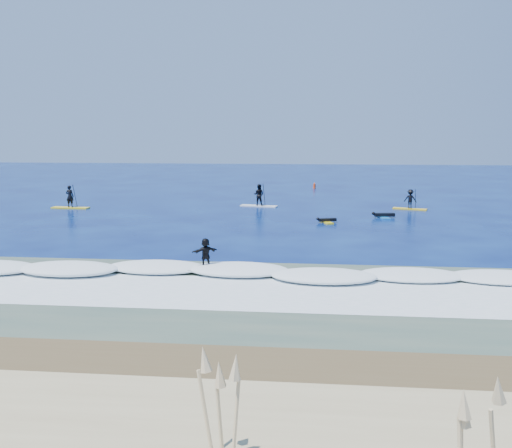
# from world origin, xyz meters

# --- Properties ---
(ground) EXTENTS (160.00, 160.00, 0.00)m
(ground) POSITION_xyz_m (0.00, 0.00, 0.00)
(ground) COLOR #030C43
(ground) RESTS_ON ground
(wet_sand_strip) EXTENTS (90.00, 5.00, 0.08)m
(wet_sand_strip) POSITION_xyz_m (0.00, -21.50, 0.00)
(wet_sand_strip) COLOR brown
(wet_sand_strip) RESTS_ON ground
(shallow_water) EXTENTS (90.00, 13.00, 0.01)m
(shallow_water) POSITION_xyz_m (0.00, -14.00, 0.01)
(shallow_water) COLOR #394E40
(shallow_water) RESTS_ON ground
(breaking_wave) EXTENTS (40.00, 6.00, 0.30)m
(breaking_wave) POSITION_xyz_m (0.00, -10.00, 0.00)
(breaking_wave) COLOR white
(breaking_wave) RESTS_ON ground
(whitewater) EXTENTS (34.00, 5.00, 0.02)m
(whitewater) POSITION_xyz_m (0.00, -13.00, 0.00)
(whitewater) COLOR silver
(whitewater) RESTS_ON ground
(dune_grass) EXTENTS (40.00, 4.00, 1.70)m
(dune_grass) POSITION_xyz_m (0.00, -27.00, 1.85)
(dune_grass) COLOR #D7B984
(dune_grass) RESTS_ON dune
(sup_paddler_left) EXTENTS (3.35, 1.04, 2.32)m
(sup_paddler_left) POSITION_xyz_m (-16.52, 11.47, 0.72)
(sup_paddler_left) COLOR yellow
(sup_paddler_left) RESTS_ON ground
(sup_paddler_center) EXTENTS (3.39, 1.52, 2.31)m
(sup_paddler_center) POSITION_xyz_m (-0.33, 14.29, 0.86)
(sup_paddler_center) COLOR white
(sup_paddler_center) RESTS_ON ground
(sup_paddler_right) EXTENTS (2.91, 1.59, 1.99)m
(sup_paddler_right) POSITION_xyz_m (12.73, 13.67, 0.77)
(sup_paddler_right) COLOR yellow
(sup_paddler_right) RESTS_ON ground
(prone_paddler_near) EXTENTS (1.49, 1.96, 0.40)m
(prone_paddler_near) POSITION_xyz_m (5.46, 5.84, 0.14)
(prone_paddler_near) COLOR yellow
(prone_paddler_near) RESTS_ON ground
(prone_paddler_far) EXTENTS (1.79, 2.31, 0.47)m
(prone_paddler_far) POSITION_xyz_m (9.90, 8.70, 0.16)
(prone_paddler_far) COLOR #186EB6
(prone_paddler_far) RESTS_ON ground
(wave_surfer) EXTENTS (2.03, 1.62, 1.49)m
(wave_surfer) POSITION_xyz_m (-0.59, -9.61, 0.84)
(wave_surfer) COLOR white
(wave_surfer) RESTS_ON breaking_wave
(marker_buoy) EXTENTS (0.31, 0.31, 0.75)m
(marker_buoy) POSITION_xyz_m (4.59, 30.96, 0.33)
(marker_buoy) COLOR #F54315
(marker_buoy) RESTS_ON ground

